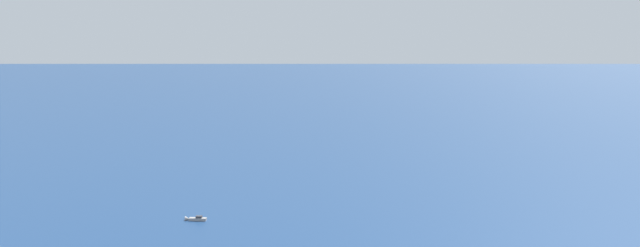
{
  "coord_description": "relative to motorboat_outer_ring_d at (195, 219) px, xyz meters",
  "views": [
    {
      "loc": [
        -134.86,
        10.43,
        54.3
      ],
      "look_at": [
        0.0,
        0.0,
        36.02
      ],
      "focal_mm": 41.77,
      "sensor_mm": 36.0,
      "label": 1
    }
  ],
  "objects": [
    {
      "name": "motorboat_outer_ring_d",
      "position": [
        0.0,
        0.0,
        0.0
      ],
      "size": [
        2.47,
        6.11,
        1.73
      ],
      "color": "#9E9993",
      "rests_on": "ground_plane"
    }
  ]
}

